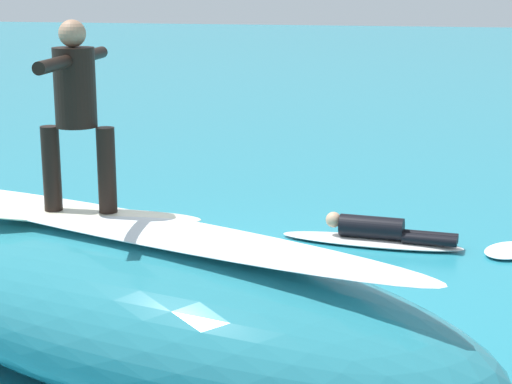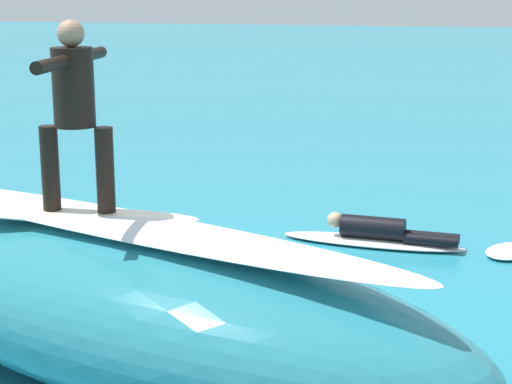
{
  "view_description": "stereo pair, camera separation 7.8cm",
  "coord_description": "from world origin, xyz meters",
  "views": [
    {
      "loc": [
        -2.77,
        9.22,
        3.46
      ],
      "look_at": [
        -0.69,
        0.14,
        1.19
      ],
      "focal_mm": 60.95,
      "sensor_mm": 36.0,
      "label": 1
    },
    {
      "loc": [
        -2.85,
        9.2,
        3.46
      ],
      "look_at": [
        -0.69,
        0.14,
        1.19
      ],
      "focal_mm": 60.95,
      "sensor_mm": 36.0,
      "label": 2
    }
  ],
  "objects": [
    {
      "name": "foam_patch_near",
      "position": [
        -3.59,
        -2.03,
        0.04
      ],
      "size": [
        0.93,
        1.04,
        0.09
      ],
      "primitive_type": "ellipsoid",
      "rotation": [
        0.0,
        0.0,
        1.05
      ],
      "color": "white",
      "rests_on": "ground_plane"
    },
    {
      "name": "surfer_riding",
      "position": [
        0.4,
        2.33,
        2.45
      ],
      "size": [
        0.66,
        1.58,
        1.67
      ],
      "rotation": [
        0.0,
        0.0,
        0.09
      ],
      "color": "black",
      "rests_on": "surfboard_riding"
    },
    {
      "name": "surfer_paddling",
      "position": [
        -1.92,
        -2.03,
        0.23
      ],
      "size": [
        1.77,
        0.43,
        0.32
      ],
      "rotation": [
        0.0,
        0.0,
        -0.08
      ],
      "color": "black",
      "rests_on": "surfboard_paddling"
    },
    {
      "name": "surfboard_paddling",
      "position": [
        -1.78,
        -2.04,
        0.05
      ],
      "size": [
        2.49,
        0.73,
        0.09
      ],
      "primitive_type": "ellipsoid",
      "rotation": [
        0.0,
        0.0,
        -0.08
      ],
      "color": "silver",
      "rests_on": "ground_plane"
    },
    {
      "name": "foam_patch_mid",
      "position": [
        1.47,
        -1.72,
        0.08
      ],
      "size": [
        0.43,
        0.57,
        0.16
      ],
      "primitive_type": "ellipsoid",
      "rotation": [
        0.0,
        0.0,
        1.61
      ],
      "color": "white",
      "rests_on": "ground_plane"
    },
    {
      "name": "ground_plane",
      "position": [
        0.0,
        0.0,
        0.0
      ],
      "size": [
        120.0,
        120.0,
        0.0
      ],
      "primitive_type": "plane",
      "color": "teal"
    },
    {
      "name": "surfboard_riding",
      "position": [
        0.4,
        2.33,
        1.43
      ],
      "size": [
        2.2,
        0.65,
        0.09
      ],
      "primitive_type": "ellipsoid",
      "rotation": [
        0.0,
        0.0,
        0.09
      ],
      "color": "#EAE5C6",
      "rests_on": "wave_crest"
    },
    {
      "name": "wave_foam_lip",
      "position": [
        -0.14,
        2.52,
        1.43
      ],
      "size": [
        5.58,
        2.64,
        0.08
      ],
      "primitive_type": "ellipsoid",
      "rotation": [
        0.0,
        0.0,
        -0.34
      ],
      "color": "white",
      "rests_on": "wave_crest"
    },
    {
      "name": "wave_crest",
      "position": [
        -0.14,
        2.52,
        0.69
      ],
      "size": [
        7.01,
        4.33,
        1.39
      ],
      "primitive_type": "ellipsoid",
      "rotation": [
        0.0,
        0.0,
        -0.34
      ],
      "color": "teal",
      "rests_on": "ground_plane"
    }
  ]
}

